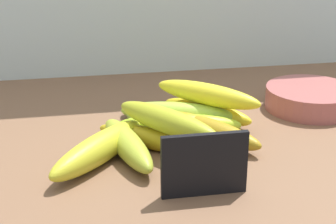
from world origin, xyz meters
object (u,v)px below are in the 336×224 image
Objects in this scene: banana_1 at (145,121)px; banana_9 at (167,121)px; banana_5 at (207,112)px; fruit_bowl at (310,98)px; banana_8 at (207,94)px; banana_3 at (127,144)px; banana_6 at (179,126)px; banana_7 at (156,141)px; banana_4 at (176,114)px; banana_2 at (100,148)px; chalkboard_sign at (204,167)px; banana_0 at (208,130)px.

banana_1 is 0.89× the size of banana_9.
banana_1 is at bearing -168.27° from banana_5.
banana_8 is at bearing -169.80° from fruit_bowl.
banana_3 reaches higher than banana_6.
banana_9 reaches higher than fruit_bowl.
fruit_bowl is 19.82cm from banana_5.
banana_9 reaches higher than banana_7.
banana_5 is 14.35cm from banana_9.
banana_6 is at bearing 32.79° from banana_3.
banana_9 is at bearing -131.06° from banana_8.
fruit_bowl is 30.90cm from banana_1.
banana_1 is 0.85× the size of banana_6.
banana_8 reaches higher than banana_4.
banana_9 reaches higher than banana_3.
banana_2 is 1.09× the size of banana_8.
banana_2 is 4.18cm from banana_3.
banana_1 reaches higher than banana_7.
banana_8 is at bearing 30.46° from banana_2.
banana_9 reaches higher than banana_1.
banana_0 is at bearing 73.57° from chalkboard_sign.
banana_6 is (0.43, 18.06, -2.00)cm from chalkboard_sign.
banana_9 is (-8.75, -10.85, 3.43)cm from banana_5.
banana_5 is (6.29, 23.31, -2.13)cm from chalkboard_sign.
banana_9 is (-28.42, -13.32, 3.22)cm from fruit_bowl.
banana_3 reaches higher than banana_5.
banana_4 is (0.79, 22.51, -1.87)cm from chalkboard_sign.
banana_9 is at bearing -107.98° from banana_4.
banana_6 is (5.01, -3.00, 0.09)cm from banana_1.
banana_8 reaches higher than banana_3.
banana_7 is (0.67, -7.50, -0.11)cm from banana_1.
banana_2 is 1.15× the size of banana_3.
banana_7 is at bearing -138.94° from banana_8.
banana_7 is 13.63cm from banana_8.
banana_5 is at bearing 36.72° from banana_3.
banana_2 reaches higher than banana_7.
banana_6 is (-25.52, -7.72, -0.08)cm from fruit_bowl.
banana_0 is at bearing -154.46° from fruit_bowl.
banana_7 is at bearing -166.65° from banana_0.
banana_3 is 10.41cm from banana_6.
chalkboard_sign is 12.77cm from banana_9.
banana_4 is at bearing -172.59° from fruit_bowl.
banana_4 is at bearing 85.37° from banana_6.
banana_8 is (9.91, 8.64, 3.60)cm from banana_7.
banana_9 is at bearing -76.16° from banana_1.
banana_0 is 0.96× the size of banana_7.
chalkboard_sign is 0.56× the size of banana_7.
banana_2 reaches higher than banana_5.
banana_8 is at bearing -3.48° from banana_4.
banana_9 is at bearing -37.08° from banana_7.
chalkboard_sign is at bearing -92.02° from banana_4.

